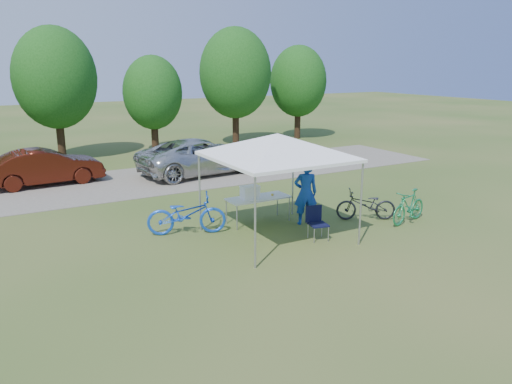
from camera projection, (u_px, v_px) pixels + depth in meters
ground at (276, 237)px, 13.08m from camera, size 100.00×100.00×0.00m
gravel_strip at (170, 178)px, 19.80m from camera, size 24.00×5.00×0.02m
canopy at (278, 136)px, 12.41m from camera, size 4.53×4.53×3.00m
treeline at (116, 82)px, 23.85m from camera, size 24.89×4.28×6.30m
folding_table at (258, 199)px, 14.12m from camera, size 1.80×0.75×0.74m
folding_chair at (316, 220)px, 12.83m from camera, size 0.53×0.54×0.87m
cooler at (250, 192)px, 13.94m from camera, size 0.51×0.34×0.37m
ice_cream_cup at (272, 195)px, 14.28m from camera, size 0.07×0.07×0.05m
cyclist at (306, 193)px, 13.92m from camera, size 0.78×0.66×1.83m
bike_blue at (187, 214)px, 13.20m from camera, size 2.20×1.41×1.09m
bike_green at (409, 206)px, 14.15m from camera, size 1.65×0.80×0.96m
bike_dark at (366, 205)px, 14.40m from camera, size 1.79×1.36×0.90m
minivan at (201, 156)px, 20.33m from camera, size 5.39×2.92×1.44m
sedan at (46, 167)px, 18.49m from camera, size 4.12×1.62×1.34m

